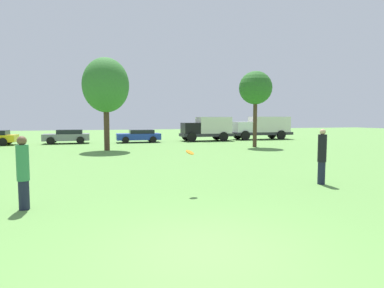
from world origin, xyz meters
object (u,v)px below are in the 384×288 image
Objects in this scene: person_catcher at (322,156)px; parked_car_grey at (67,136)px; parked_car_blue at (139,136)px; person_thrower at (23,172)px; tree_2 at (255,89)px; delivery_truck_white at (263,127)px; tree_1 at (106,86)px; frisbee at (190,152)px; delivery_truck_black at (208,128)px.

parked_car_grey is (-9.83, 21.80, -0.31)m from person_catcher.
parked_car_grey is 0.97× the size of parked_car_blue.
person_catcher is (9.20, 0.50, 0.03)m from person_thrower.
person_thrower is at bearing 92.21° from parked_car_grey.
delivery_truck_white is (5.25, 8.28, -3.25)m from tree_2.
delivery_truck_white is at bearing -117.29° from person_catcher.
tree_1 is 1.65× the size of parked_car_grey.
frisbee is at bearing 103.64° from parked_car_grey.
tree_2 is at bearing 55.80° from frisbee.
parked_car_grey is at bearing 150.83° from tree_2.
person_catcher is 21.57m from parked_car_blue.
parked_car_blue is 6.93m from delivery_truck_black.
tree_1 is 8.55m from parked_car_blue.
person_catcher reaches higher than parked_car_blue.
person_thrower is 0.45× the size of parked_car_blue.
parked_car_grey is at bearing -0.95° from delivery_truck_black.
tree_2 reaches higher than delivery_truck_black.
parked_car_grey is (-5.07, 21.88, -0.59)m from frisbee.
parked_car_grey is 0.75× the size of delivery_truck_black.
delivery_truck_black is 0.79× the size of delivery_truck_white.
tree_2 is (9.38, 13.81, 3.32)m from frisbee.
tree_2 reaches higher than delivery_truck_white.
person_catcher is 6.89× the size of frisbee.
delivery_truck_white reaches higher than delivery_truck_black.
person_catcher is at bearing -108.61° from tree_2.
person_thrower is 22.31m from parked_car_grey.
person_thrower is at bearing 75.87° from parked_car_blue.
tree_2 is (11.27, -0.65, 0.03)m from tree_1.
parked_car_grey is 0.59× the size of delivery_truck_white.
delivery_truck_white reaches higher than person_catcher.
delivery_truck_black is 6.48m from delivery_truck_white.
parked_car_grey is 19.72m from delivery_truck_white.
tree_2 is (4.62, 13.73, 3.60)m from person_catcher.
delivery_truck_white is at bearing 24.78° from tree_1.
person_catcher is at bearing 66.42° from delivery_truck_white.
person_thrower is 0.28× the size of delivery_truck_white.
person_thrower reaches higher than parked_car_grey.
frisbee is at bearing 69.78° from delivery_truck_black.
frisbee is at bearing 2.35° from person_thrower.
person_thrower is 15.52m from tree_1.
delivery_truck_black is at bearing 35.06° from tree_1.
person_thrower is 0.47× the size of parked_car_grey.
tree_1 reaches higher than tree_2.
parked_car_grey is at bearing 103.05° from frisbee.
parked_car_blue is at bearing 1.92° from delivery_truck_black.
tree_1 is 12.72m from delivery_truck_black.
frisbee is 23.02m from delivery_truck_black.
frisbee is 26.49m from delivery_truck_white.
parked_car_blue is 0.77× the size of delivery_truck_black.
tree_1 is at bearing 35.65° from delivery_truck_black.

